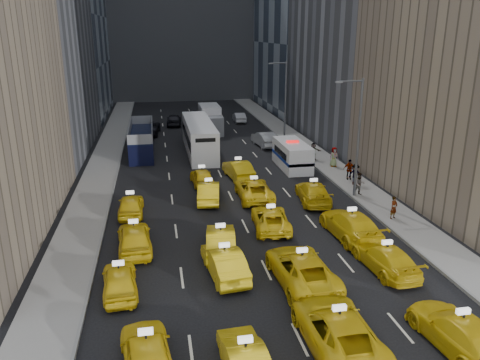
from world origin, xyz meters
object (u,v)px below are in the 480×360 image
(taxi_2, at_px, (338,330))
(box_truck, at_px, (210,119))
(city_bus, at_px, (199,137))
(double_decker, at_px, (142,139))
(taxi_0, at_px, (147,355))
(taxi_3, at_px, (460,332))
(pedestrian_0, at_px, (394,208))
(taxi_1, at_px, (245,360))
(nypd_van, at_px, (292,155))

(taxi_2, height_order, box_truck, box_truck)
(taxi_2, xyz_separation_m, city_bus, (-2.35, 32.89, 0.83))
(double_decker, bearing_deg, taxi_2, -68.72)
(double_decker, bearing_deg, taxi_0, -81.24)
(taxi_3, distance_m, box_truck, 44.32)
(pedestrian_0, bearing_deg, taxi_1, -156.50)
(taxi_0, bearing_deg, pedestrian_0, -149.83)
(taxi_3, bearing_deg, box_truck, -88.69)
(taxi_2, distance_m, pedestrian_0, 14.70)
(taxi_1, xyz_separation_m, nypd_van, (9.53, 26.41, 0.49))
(taxi_3, bearing_deg, taxi_2, -16.14)
(taxi_0, relative_size, taxi_3, 0.89)
(taxi_3, bearing_deg, pedestrian_0, -111.65)
(pedestrian_0, bearing_deg, taxi_3, -128.93)
(pedestrian_0, bearing_deg, double_decker, 105.96)
(taxi_2, xyz_separation_m, nypd_van, (5.57, 25.44, 0.37))
(taxi_0, height_order, city_bus, city_bus)
(nypd_van, xyz_separation_m, box_truck, (-5.49, 17.67, 0.42))
(taxi_0, relative_size, taxi_1, 1.12)
(box_truck, distance_m, pedestrian_0, 32.39)
(taxi_3, relative_size, pedestrian_0, 3.34)
(taxi_0, relative_size, nypd_van, 0.74)
(taxi_0, height_order, pedestrian_0, pedestrian_0)
(taxi_1, bearing_deg, taxi_0, -16.20)
(city_bus, bearing_deg, nypd_van, -39.26)
(taxi_0, xyz_separation_m, taxi_2, (7.49, 0.15, 0.01))
(nypd_van, xyz_separation_m, pedestrian_0, (3.08, -13.56, -0.25))
(taxi_0, height_order, taxi_2, taxi_2)
(nypd_van, xyz_separation_m, city_bus, (-7.92, 7.45, 0.45))
(city_bus, distance_m, pedestrian_0, 23.72)
(city_bus, distance_m, box_truck, 10.50)
(nypd_van, distance_m, city_bus, 10.88)
(taxi_2, relative_size, city_bus, 0.45)
(taxi_3, relative_size, box_truck, 0.71)
(nypd_van, distance_m, double_decker, 16.04)
(pedestrian_0, bearing_deg, box_truck, 83.33)
(taxi_3, height_order, pedestrian_0, pedestrian_0)
(taxi_1, bearing_deg, taxi_2, -169.38)
(taxi_1, height_order, pedestrian_0, pedestrian_0)
(taxi_1, height_order, double_decker, double_decker)
(taxi_1, height_order, box_truck, box_truck)
(nypd_van, height_order, city_bus, city_bus)
(city_bus, relative_size, box_truck, 1.76)
(taxi_0, distance_m, nypd_van, 28.73)
(taxi_3, relative_size, city_bus, 0.40)
(taxi_2, bearing_deg, double_decker, -76.52)
(taxi_1, distance_m, box_truck, 44.27)
(nypd_van, bearing_deg, pedestrian_0, -83.46)
(city_bus, bearing_deg, box_truck, 80.64)
(taxi_3, bearing_deg, city_bus, -82.90)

